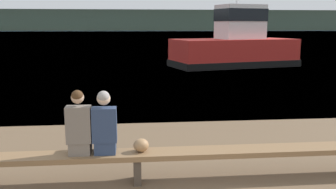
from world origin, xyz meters
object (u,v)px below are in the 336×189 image
person_left (79,127)px  person_right (105,126)px  bench_main (137,157)px  tugboat_red (235,47)px  shopping_bag (141,145)px

person_left → person_right: (0.38, -0.00, 0.00)m
bench_main → tugboat_red: (6.22, 16.57, 0.74)m
bench_main → person_right: person_right is taller
bench_main → tugboat_red: size_ratio=1.03×
shopping_bag → person_left: bearing=-178.9°
person_right → shopping_bag: bearing=1.8°
tugboat_red → person_left: bearing=142.1°
person_right → shopping_bag: (0.55, 0.02, -0.33)m
person_left → shopping_bag: 0.99m
shopping_bag → tugboat_red: (6.16, 16.54, 0.55)m
shopping_bag → tugboat_red: bearing=69.6°
person_left → bench_main: bearing=-0.4°
person_right → tugboat_red: size_ratio=0.12×
person_right → person_left: bearing=180.0°
person_left → person_right: person_left is taller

